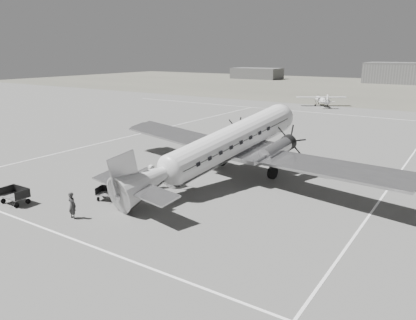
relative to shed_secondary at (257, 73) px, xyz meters
The scene contains 14 objects.
ground 127.49m from the shed_secondary, 64.44° to the right, with size 260.00×260.00×0.00m, color slate.
taxi_line_near 140.25m from the shed_secondary, 66.91° to the right, with size 60.00×0.15×0.01m, color white.
taxi_line_right 133.11m from the shed_secondary, 59.77° to the right, with size 0.15×80.00×0.01m, color white.
taxi_line_left 111.35m from the shed_secondary, 70.59° to the right, with size 0.15×60.00×0.01m, color white.
taxi_line_horizon 93.03m from the shed_secondary, 53.75° to the right, with size 90.00×0.15×0.01m, color white.
grass_infield 58.56m from the shed_secondary, 19.98° to the right, with size 260.00×90.00×0.01m, color #615F51.
shed_secondary is the anchor object (origin of this frame).
dc3_airliner 128.49m from the shed_secondary, 64.31° to the right, with size 28.18×19.55×5.37m, color #AEAEB0, non-canonical shape.
light_plane_left 81.30m from the shed_secondary, 54.49° to the right, with size 9.45×7.67×1.96m, color silver, non-canonical shape.
baggage_cart_near 133.88m from the shed_secondary, 67.45° to the right, with size 1.61×1.14×0.91m, color #545454, non-canonical shape.
baggage_cart_far 135.84m from the shed_secondary, 69.94° to the right, with size 1.93×1.37×1.09m, color #545454, non-canonical shape.
ground_crew 137.27m from the shed_secondary, 67.79° to the right, with size 0.61×0.40×1.68m, color #2A2A2A.
ramp_agent 132.29m from the shed_secondary, 66.99° to the right, with size 0.89×0.69×1.83m, color silver.
passenger 130.80m from the shed_secondary, 66.54° to the right, with size 0.88×0.57×1.79m, color silver.
Camera 1 is at (16.61, -26.81, 9.90)m, focal length 35.00 mm.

